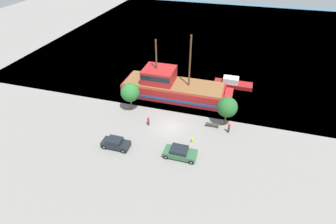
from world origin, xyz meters
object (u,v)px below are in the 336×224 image
Objects in this scene: parked_car_curb_mid at (180,153)px; pedestrian_walking_near at (148,121)px; bench_promenade_east at (212,125)px; fire_hydrant at (192,140)px; moored_boat_dockside at (232,83)px; pedestrian_walking_far at (229,128)px; pirate_ship at (172,87)px; parked_car_curb_front at (116,143)px.

pedestrian_walking_near is at bearing 140.02° from parked_car_curb_mid.
bench_promenade_east is (3.15, 7.42, -0.28)m from parked_car_curb_mid.
parked_car_curb_mid is 2.27× the size of bench_promenade_east.
fire_hydrant is (0.95, 3.22, -0.32)m from parked_car_curb_mid.
parked_car_curb_mid reaches higher than bench_promenade_east.
moored_boat_dockside reaches higher than pedestrian_walking_far.
parked_car_curb_mid is at bearing -39.98° from pedestrian_walking_near.
parked_car_curb_mid reaches higher than fire_hydrant.
pedestrian_walking_far is at bearing 7.77° from pedestrian_walking_near.
bench_promenade_east is (-1.82, -13.52, -0.21)m from moored_boat_dockside.
pirate_ship reaches higher than parked_car_curb_front.
parked_car_curb_front is at bearing -152.55° from pedestrian_walking_far.
pirate_ship is 15.71m from parked_car_curb_front.
bench_promenade_east is (2.21, 4.20, 0.03)m from fire_hydrant.
fire_hydrant is at bearing 73.62° from parked_car_curb_mid.
pedestrian_walking_far is (5.64, 6.84, 0.17)m from parked_car_curb_mid.
pedestrian_walking_far is (11.87, 1.62, 0.14)m from pedestrian_walking_near.
pirate_ship is at bearing 83.48° from pedestrian_walking_near.
parked_car_curb_front reaches higher than bench_promenade_east.
pedestrian_walking_near is (-7.18, 2.01, 0.36)m from fire_hydrant.
pedestrian_walking_near is (-9.38, -2.19, 0.32)m from bench_promenade_east.
fire_hydrant is (9.79, 3.90, -0.32)m from parked_car_curb_front.
fire_hydrant is 0.50× the size of pedestrian_walking_near.
pedestrian_walking_near is 11.98m from pedestrian_walking_far.
moored_boat_dockside reaches higher than pedestrian_walking_near.
moored_boat_dockside is at bearing 76.64° from parked_car_curb_mid.
parked_car_curb_mid is (-4.97, -20.93, 0.08)m from moored_boat_dockside.
bench_promenade_east is at bearing 167.06° from pedestrian_walking_far.
parked_car_curb_mid is at bearing -106.38° from fire_hydrant.
parked_car_curb_front is at bearing -122.60° from moored_boat_dockside.
pirate_ship is 2.70× the size of moored_boat_dockside.
moored_boat_dockside is 4.61× the size of pedestrian_walking_near.
parked_car_curb_front is 2.03× the size of bench_promenade_east.
bench_promenade_east is at bearing 34.01° from parked_car_curb_front.
pirate_ship reaches higher than moored_boat_dockside.
parked_car_curb_mid is (5.16, -14.56, -1.02)m from pirate_ship.
moored_boat_dockside reaches higher than fire_hydrant.
pedestrian_walking_near is at bearing -172.23° from pedestrian_walking_far.
pedestrian_walking_far is at bearing 50.51° from parked_car_curb_mid.
parked_car_curb_front is 14.48m from bench_promenade_east.
bench_promenade_east is 1.06× the size of pedestrian_walking_far.
parked_car_curb_front is at bearing -158.30° from fire_hydrant.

